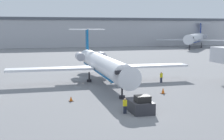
% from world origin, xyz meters
% --- Properties ---
extents(ground_plane, '(600.00, 600.00, 0.00)m').
position_xyz_m(ground_plane, '(0.00, 0.00, 0.00)').
color(ground_plane, slate).
extents(terminal_building, '(180.00, 16.80, 13.64)m').
position_xyz_m(terminal_building, '(0.00, 120.00, 6.85)').
color(terminal_building, '#B2B2B7').
rests_on(terminal_building, ground).
extents(airplane_main, '(30.64, 30.79, 8.77)m').
position_xyz_m(airplane_main, '(0.33, 19.74, 3.10)').
color(airplane_main, white).
rests_on(airplane_main, ground).
extents(pushback_tug, '(2.20, 3.69, 1.97)m').
position_xyz_m(pushback_tug, '(0.05, 0.78, 0.74)').
color(pushback_tug, '#2D2D33').
rests_on(pushback_tug, ground).
extents(worker_near_tug, '(0.40, 0.24, 1.70)m').
position_xyz_m(worker_near_tug, '(-1.72, 0.56, 0.89)').
color(worker_near_tug, '#232838').
rests_on(worker_near_tug, ground).
extents(worker_by_wing, '(0.40, 0.25, 1.81)m').
position_xyz_m(worker_by_wing, '(9.82, 16.84, 0.96)').
color(worker_by_wing, '#232838').
rests_on(worker_by_wing, ground).
extents(traffic_cone_left, '(0.58, 0.58, 0.65)m').
position_xyz_m(traffic_cone_left, '(-6.46, 7.67, 0.31)').
color(traffic_cone_left, black).
rests_on(traffic_cone_left, ground).
extents(traffic_cone_right, '(0.64, 0.64, 0.84)m').
position_xyz_m(traffic_cone_right, '(6.46, 8.78, 0.40)').
color(traffic_cone_right, black).
rests_on(traffic_cone_right, ground).
extents(airplane_parked_far_left, '(30.30, 34.46, 11.37)m').
position_xyz_m(airplane_parked_far_left, '(62.40, 96.32, 4.22)').
color(airplane_parked_far_left, silver).
rests_on(airplane_parked_far_left, ground).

